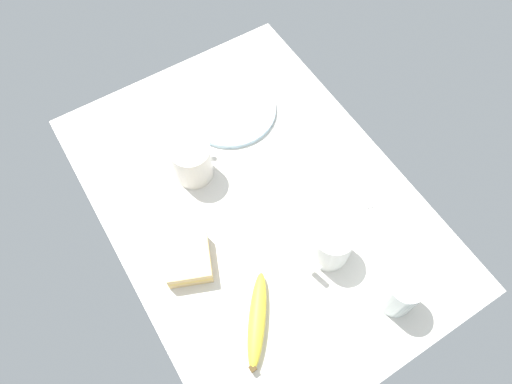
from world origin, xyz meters
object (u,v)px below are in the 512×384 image
object	(u,v)px
plate_of_food	(230,109)
glass_of_milk	(400,293)
coffee_mug_black	(192,161)
coffee_mug_milky	(331,244)
banana	(257,320)
paper_napkin	(336,188)
sandwich_main	(188,259)

from	to	relation	value
plate_of_food	glass_of_milk	world-z (taller)	glass_of_milk
coffee_mug_black	coffee_mug_milky	size ratio (longest dim) A/B	1.01
glass_of_milk	banana	world-z (taller)	glass_of_milk
banana	paper_napkin	world-z (taller)	banana
plate_of_food	sandwich_main	xyz separation A→B (cm)	(-29.75, 27.40, 1.60)
coffee_mug_black	sandwich_main	distance (cm)	21.99
sandwich_main	banana	xyz separation A→B (cm)	(-17.91, -5.54, -0.55)
coffee_mug_milky	sandwich_main	xyz separation A→B (cm)	(13.66, 25.90, -2.72)
coffee_mug_milky	paper_napkin	bearing A→B (deg)	-42.35
glass_of_milk	paper_napkin	bearing A→B (deg)	-11.51
coffee_mug_milky	banana	distance (cm)	21.05
sandwich_main	plate_of_food	bearing A→B (deg)	-42.65
banana	paper_napkin	size ratio (longest dim) A/B	1.23
glass_of_milk	paper_napkin	size ratio (longest dim) A/B	0.75
banana	coffee_mug_milky	bearing A→B (deg)	-78.21
banana	paper_napkin	bearing A→B (deg)	-62.72
sandwich_main	glass_of_milk	distance (cm)	42.51
coffee_mug_black	paper_napkin	distance (cm)	32.92
coffee_mug_black	coffee_mug_milky	bearing A→B (deg)	-155.73
sandwich_main	coffee_mug_milky	bearing A→B (deg)	-117.81
sandwich_main	paper_napkin	distance (cm)	36.75
coffee_mug_milky	banana	world-z (taller)	coffee_mug_milky
coffee_mug_black	glass_of_milk	distance (cm)	51.39
coffee_mug_milky	glass_of_milk	world-z (taller)	glass_of_milk
coffee_mug_black	plate_of_food	bearing A→B (deg)	-55.29
glass_of_milk	paper_napkin	world-z (taller)	glass_of_milk
coffee_mug_black	sandwich_main	bearing A→B (deg)	148.66
plate_of_food	sandwich_main	distance (cm)	40.48
coffee_mug_milky	plate_of_food	bearing A→B (deg)	-1.99
coffee_mug_black	coffee_mug_milky	xyz separation A→B (cm)	(-32.28, -14.55, -0.10)
coffee_mug_milky	coffee_mug_black	bearing A→B (deg)	24.27
coffee_mug_milky	glass_of_milk	size ratio (longest dim) A/B	1.02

